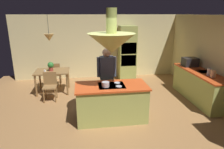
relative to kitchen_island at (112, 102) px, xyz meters
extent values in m
plane|color=#9E7042|center=(0.00, 0.20, -0.46)|extent=(8.16, 8.16, 0.00)
cube|color=beige|center=(0.00, 3.65, 0.82)|extent=(6.80, 0.10, 2.55)
cube|color=beige|center=(3.25, 0.60, 0.82)|extent=(0.10, 7.20, 2.55)
cube|color=#A8B259|center=(0.00, 0.00, -0.02)|extent=(1.70, 0.80, 0.87)
cube|color=#D14C1E|center=(0.00, 0.00, 0.43)|extent=(1.76, 0.86, 0.04)
cube|color=black|center=(0.00, 0.00, 0.45)|extent=(0.64, 0.52, 0.01)
cylinder|color=#B2B2B7|center=(-0.16, -0.13, 0.46)|extent=(0.15, 0.15, 0.02)
cylinder|color=#B2B2B7|center=(0.16, -0.13, 0.46)|extent=(0.15, 0.15, 0.02)
cylinder|color=#B2B2B7|center=(-0.16, 0.13, 0.46)|extent=(0.15, 0.15, 0.02)
cylinder|color=#B2B2B7|center=(0.16, 0.13, 0.46)|extent=(0.15, 0.15, 0.02)
cube|color=#A8B259|center=(2.84, 0.80, -0.02)|extent=(0.62, 2.26, 0.87)
cube|color=#D14C1E|center=(2.84, 0.80, 0.43)|extent=(0.66, 2.30, 0.04)
cube|color=#B2B2B7|center=(3.00, 0.80, 0.37)|extent=(0.48, 0.36, 0.16)
cube|color=#A8B259|center=(1.10, 3.25, 0.61)|extent=(0.66, 0.62, 2.13)
cube|color=black|center=(1.10, 2.96, 0.84)|extent=(0.60, 0.04, 0.44)
cube|color=black|center=(1.10, 2.96, 0.36)|extent=(0.60, 0.04, 0.44)
cube|color=olive|center=(-1.70, 2.10, 0.28)|extent=(1.10, 0.82, 0.04)
cylinder|color=olive|center=(-2.19, 1.75, -0.10)|extent=(0.06, 0.06, 0.72)
cylinder|color=olive|center=(-1.21, 1.75, -0.10)|extent=(0.06, 0.06, 0.72)
cylinder|color=olive|center=(-2.19, 2.45, -0.10)|extent=(0.06, 0.06, 0.72)
cylinder|color=olive|center=(-1.21, 2.45, -0.10)|extent=(0.06, 0.06, 0.72)
cylinder|color=tan|center=(-0.12, 0.70, -0.04)|extent=(0.14, 0.14, 0.84)
cylinder|color=tan|center=(0.06, 0.70, -0.04)|extent=(0.14, 0.14, 0.84)
cube|color=#3F4C66|center=(-0.03, 0.70, 0.70)|extent=(0.36, 0.22, 0.65)
cylinder|color=#3F4C66|center=(-0.25, 0.70, 0.73)|extent=(0.09, 0.09, 0.55)
cylinder|color=#3F4C66|center=(0.19, 0.70, 0.73)|extent=(0.09, 0.09, 0.55)
sphere|color=tan|center=(-0.03, 0.70, 1.13)|extent=(0.23, 0.23, 0.23)
cone|color=#A8B259|center=(0.00, 0.00, 1.48)|extent=(1.10, 1.10, 0.45)
cylinder|color=#A8B259|center=(0.00, 0.00, 1.98)|extent=(0.24, 0.24, 0.55)
cone|color=#E0B266|center=(-1.70, 2.10, 1.40)|extent=(0.32, 0.32, 0.22)
cylinder|color=black|center=(-1.70, 2.10, 1.81)|extent=(0.01, 0.01, 0.60)
cube|color=olive|center=(-1.70, 1.39, -0.02)|extent=(0.40, 0.40, 0.04)
cube|color=olive|center=(-1.70, 1.57, 0.20)|extent=(0.40, 0.04, 0.42)
cylinder|color=olive|center=(-1.87, 1.22, -0.24)|extent=(0.04, 0.04, 0.43)
cylinder|color=olive|center=(-1.53, 1.22, -0.24)|extent=(0.04, 0.04, 0.43)
cylinder|color=olive|center=(-1.87, 1.56, -0.24)|extent=(0.04, 0.04, 0.43)
cylinder|color=olive|center=(-1.53, 1.56, -0.24)|extent=(0.04, 0.04, 0.43)
cube|color=olive|center=(-1.70, 2.81, -0.02)|extent=(0.40, 0.40, 0.04)
cube|color=olive|center=(-1.70, 2.63, 0.20)|extent=(0.40, 0.04, 0.42)
cylinder|color=olive|center=(-1.53, 2.98, -0.24)|extent=(0.04, 0.04, 0.43)
cylinder|color=olive|center=(-1.87, 2.98, -0.24)|extent=(0.04, 0.04, 0.43)
cylinder|color=olive|center=(-1.53, 2.64, -0.24)|extent=(0.04, 0.04, 0.43)
cylinder|color=olive|center=(-1.87, 2.64, -0.24)|extent=(0.04, 0.04, 0.43)
cylinder|color=#99382D|center=(-1.73, 2.09, 0.36)|extent=(0.14, 0.14, 0.12)
sphere|color=#2D722D|center=(-1.73, 2.09, 0.50)|extent=(0.20, 0.20, 0.20)
cylinder|color=white|center=(-1.90, 1.90, 0.35)|extent=(0.07, 0.07, 0.09)
cylinder|color=#E0B78C|center=(2.84, 0.23, 0.55)|extent=(0.14, 0.14, 0.20)
cylinder|color=silver|center=(2.84, 0.41, 0.55)|extent=(0.11, 0.11, 0.20)
cube|color=#232326|center=(2.84, 1.48, 0.59)|extent=(0.46, 0.36, 0.28)
cylinder|color=#B2B2B7|center=(-0.16, -0.13, 0.53)|extent=(0.18, 0.18, 0.12)
camera|label=1|loc=(-0.66, -4.58, 2.13)|focal=32.33mm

